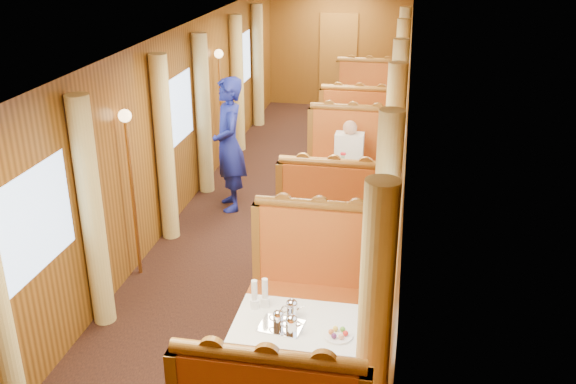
% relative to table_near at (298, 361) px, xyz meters
% --- Properties ---
extents(floor, '(3.00, 12.00, 0.01)m').
position_rel_table_near_xyz_m(floor, '(-0.75, 3.50, -0.38)').
color(floor, black).
rests_on(floor, ground).
extents(ceiling, '(3.00, 12.00, 0.01)m').
position_rel_table_near_xyz_m(ceiling, '(-0.75, 3.50, 2.12)').
color(ceiling, silver).
rests_on(ceiling, wall_left).
extents(wall_far, '(3.00, 0.01, 2.50)m').
position_rel_table_near_xyz_m(wall_far, '(-0.75, 9.50, 0.88)').
color(wall_far, brown).
rests_on(wall_far, floor).
extents(wall_left, '(0.01, 12.00, 2.50)m').
position_rel_table_near_xyz_m(wall_left, '(-2.25, 3.50, 0.88)').
color(wall_left, brown).
rests_on(wall_left, floor).
extents(wall_right, '(0.01, 12.00, 2.50)m').
position_rel_table_near_xyz_m(wall_right, '(0.75, 3.50, 0.88)').
color(wall_right, brown).
rests_on(wall_right, floor).
extents(doorway_far, '(0.80, 0.04, 2.00)m').
position_rel_table_near_xyz_m(doorway_far, '(-0.75, 9.47, 0.62)').
color(doorway_far, '#905C21').
rests_on(doorway_far, floor).
extents(table_near, '(1.05, 0.72, 0.75)m').
position_rel_table_near_xyz_m(table_near, '(0.00, 0.00, 0.00)').
color(table_near, white).
rests_on(table_near, floor).
extents(banquette_near_aft, '(1.30, 0.55, 1.34)m').
position_rel_table_near_xyz_m(banquette_near_aft, '(0.00, 1.01, 0.05)').
color(banquette_near_aft, '#A53112').
rests_on(banquette_near_aft, floor).
extents(table_mid, '(1.05, 0.72, 0.75)m').
position_rel_table_near_xyz_m(table_mid, '(0.00, 3.50, 0.00)').
color(table_mid, white).
rests_on(table_mid, floor).
extents(banquette_mid_fwd, '(1.30, 0.55, 1.34)m').
position_rel_table_near_xyz_m(banquette_mid_fwd, '(0.00, 2.49, 0.05)').
color(banquette_mid_fwd, '#A53112').
rests_on(banquette_mid_fwd, floor).
extents(banquette_mid_aft, '(1.30, 0.55, 1.34)m').
position_rel_table_near_xyz_m(banquette_mid_aft, '(0.00, 4.51, 0.05)').
color(banquette_mid_aft, '#A53112').
rests_on(banquette_mid_aft, floor).
extents(table_far, '(1.05, 0.72, 0.75)m').
position_rel_table_near_xyz_m(table_far, '(0.00, 7.00, 0.00)').
color(table_far, white).
rests_on(table_far, floor).
extents(banquette_far_fwd, '(1.30, 0.55, 1.34)m').
position_rel_table_near_xyz_m(banquette_far_fwd, '(0.00, 5.99, 0.05)').
color(banquette_far_fwd, '#A53112').
rests_on(banquette_far_fwd, floor).
extents(banquette_far_aft, '(1.30, 0.55, 1.34)m').
position_rel_table_near_xyz_m(banquette_far_aft, '(0.00, 8.01, 0.05)').
color(banquette_far_aft, '#A53112').
rests_on(banquette_far_aft, floor).
extents(tea_tray, '(0.37, 0.30, 0.01)m').
position_rel_table_near_xyz_m(tea_tray, '(-0.13, -0.08, 0.38)').
color(tea_tray, silver).
rests_on(tea_tray, table_near).
extents(teapot_left, '(0.17, 0.14, 0.12)m').
position_rel_table_near_xyz_m(teapot_left, '(-0.15, -0.09, 0.44)').
color(teapot_left, silver).
rests_on(teapot_left, tea_tray).
extents(teapot_right, '(0.16, 0.12, 0.13)m').
position_rel_table_near_xyz_m(teapot_right, '(-0.03, -0.15, 0.44)').
color(teapot_right, silver).
rests_on(teapot_right, tea_tray).
extents(teapot_back, '(0.19, 0.16, 0.13)m').
position_rel_table_near_xyz_m(teapot_back, '(-0.07, 0.07, 0.44)').
color(teapot_back, silver).
rests_on(teapot_back, tea_tray).
extents(fruit_plate, '(0.23, 0.23, 0.05)m').
position_rel_table_near_xyz_m(fruit_plate, '(0.34, -0.12, 0.39)').
color(fruit_plate, white).
rests_on(fruit_plate, table_near).
extents(cup_inboard, '(0.08, 0.08, 0.26)m').
position_rel_table_near_xyz_m(cup_inboard, '(-0.40, 0.15, 0.48)').
color(cup_inboard, white).
rests_on(cup_inboard, table_near).
extents(cup_outboard, '(0.08, 0.08, 0.26)m').
position_rel_table_near_xyz_m(cup_outboard, '(-0.32, 0.19, 0.48)').
color(cup_outboard, white).
rests_on(cup_outboard, table_near).
extents(rose_vase_mid, '(0.06, 0.06, 0.36)m').
position_rel_table_near_xyz_m(rose_vase_mid, '(-0.01, 3.53, 0.55)').
color(rose_vase_mid, silver).
rests_on(rose_vase_mid, table_mid).
extents(rose_vase_far, '(0.06, 0.06, 0.36)m').
position_rel_table_near_xyz_m(rose_vase_far, '(0.03, 6.98, 0.55)').
color(rose_vase_far, silver).
rests_on(rose_vase_far, table_far).
extents(window_left_near, '(0.01, 1.20, 0.90)m').
position_rel_table_near_xyz_m(window_left_near, '(-2.24, 0.00, 1.07)').
color(window_left_near, '#91ADD3').
rests_on(window_left_near, wall_left).
extents(curtain_left_near_b, '(0.22, 0.22, 2.35)m').
position_rel_table_near_xyz_m(curtain_left_near_b, '(-2.13, 0.78, 0.80)').
color(curtain_left_near_b, '#E5CB75').
rests_on(curtain_left_near_b, floor).
extents(window_right_near, '(0.01, 1.20, 0.90)m').
position_rel_table_near_xyz_m(window_right_near, '(0.74, 0.00, 1.07)').
color(window_right_near, '#91ADD3').
rests_on(window_right_near, wall_right).
extents(curtain_right_near_a, '(0.22, 0.22, 2.35)m').
position_rel_table_near_xyz_m(curtain_right_near_a, '(0.63, -0.78, 0.80)').
color(curtain_right_near_a, '#E5CB75').
rests_on(curtain_right_near_a, floor).
extents(curtain_right_near_b, '(0.22, 0.22, 2.35)m').
position_rel_table_near_xyz_m(curtain_right_near_b, '(0.63, 0.78, 0.80)').
color(curtain_right_near_b, '#E5CB75').
rests_on(curtain_right_near_b, floor).
extents(window_left_mid, '(0.01, 1.20, 0.90)m').
position_rel_table_near_xyz_m(window_left_mid, '(-2.24, 3.50, 1.07)').
color(window_left_mid, '#91ADD3').
rests_on(window_left_mid, wall_left).
extents(curtain_left_mid_a, '(0.22, 0.22, 2.35)m').
position_rel_table_near_xyz_m(curtain_left_mid_a, '(-2.13, 2.72, 0.80)').
color(curtain_left_mid_a, '#E5CB75').
rests_on(curtain_left_mid_a, floor).
extents(curtain_left_mid_b, '(0.22, 0.22, 2.35)m').
position_rel_table_near_xyz_m(curtain_left_mid_b, '(-2.13, 4.28, 0.80)').
color(curtain_left_mid_b, '#E5CB75').
rests_on(curtain_left_mid_b, floor).
extents(window_right_mid, '(0.01, 1.20, 0.90)m').
position_rel_table_near_xyz_m(window_right_mid, '(0.74, 3.50, 1.07)').
color(window_right_mid, '#91ADD3').
rests_on(window_right_mid, wall_right).
extents(curtain_right_mid_a, '(0.22, 0.22, 2.35)m').
position_rel_table_near_xyz_m(curtain_right_mid_a, '(0.63, 2.72, 0.80)').
color(curtain_right_mid_a, '#E5CB75').
rests_on(curtain_right_mid_a, floor).
extents(curtain_right_mid_b, '(0.22, 0.22, 2.35)m').
position_rel_table_near_xyz_m(curtain_right_mid_b, '(0.63, 4.28, 0.80)').
color(curtain_right_mid_b, '#E5CB75').
rests_on(curtain_right_mid_b, floor).
extents(window_left_far, '(0.01, 1.20, 0.90)m').
position_rel_table_near_xyz_m(window_left_far, '(-2.24, 7.00, 1.07)').
color(window_left_far, '#91ADD3').
rests_on(window_left_far, wall_left).
extents(curtain_left_far_a, '(0.22, 0.22, 2.35)m').
position_rel_table_near_xyz_m(curtain_left_far_a, '(-2.13, 6.22, 0.80)').
color(curtain_left_far_a, '#E5CB75').
rests_on(curtain_left_far_a, floor).
extents(curtain_left_far_b, '(0.22, 0.22, 2.35)m').
position_rel_table_near_xyz_m(curtain_left_far_b, '(-2.13, 7.78, 0.80)').
color(curtain_left_far_b, '#E5CB75').
rests_on(curtain_left_far_b, floor).
extents(window_right_far, '(0.01, 1.20, 0.90)m').
position_rel_table_near_xyz_m(window_right_far, '(0.74, 7.00, 1.07)').
color(window_right_far, '#91ADD3').
rests_on(window_right_far, wall_right).
extents(curtain_right_far_a, '(0.22, 0.22, 2.35)m').
position_rel_table_near_xyz_m(curtain_right_far_a, '(0.63, 6.22, 0.80)').
color(curtain_right_far_a, '#E5CB75').
rests_on(curtain_right_far_a, floor).
extents(curtain_right_far_b, '(0.22, 0.22, 2.35)m').
position_rel_table_near_xyz_m(curtain_right_far_b, '(0.63, 7.78, 0.80)').
color(curtain_right_far_b, '#E5CB75').
rests_on(curtain_right_far_b, floor).
extents(sconce_left_fore, '(0.14, 0.14, 1.95)m').
position_rel_table_near_xyz_m(sconce_left_fore, '(-2.15, 1.75, 1.01)').
color(sconce_left_fore, '#BF8C3F').
rests_on(sconce_left_fore, floor).
extents(sconce_right_fore, '(0.14, 0.14, 1.95)m').
position_rel_table_near_xyz_m(sconce_right_fore, '(0.65, 1.75, 1.01)').
color(sconce_right_fore, '#BF8C3F').
rests_on(sconce_right_fore, floor).
extents(sconce_left_aft, '(0.14, 0.14, 1.95)m').
position_rel_table_near_xyz_m(sconce_left_aft, '(-2.15, 5.25, 1.01)').
color(sconce_left_aft, '#BF8C3F').
rests_on(sconce_left_aft, floor).
extents(sconce_right_aft, '(0.14, 0.14, 1.95)m').
position_rel_table_near_xyz_m(sconce_right_aft, '(0.65, 5.25, 1.01)').
color(sconce_right_aft, '#BF8C3F').
rests_on(sconce_right_aft, floor).
extents(steward, '(0.68, 0.80, 1.87)m').
position_rel_table_near_xyz_m(steward, '(-1.60, 3.74, 0.56)').
color(steward, navy).
rests_on(steward, floor).
extents(passenger, '(0.40, 0.44, 0.76)m').
position_rel_table_near_xyz_m(passenger, '(-0.00, 4.24, 0.37)').
color(passenger, beige).
rests_on(passenger, banquette_mid_aft).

